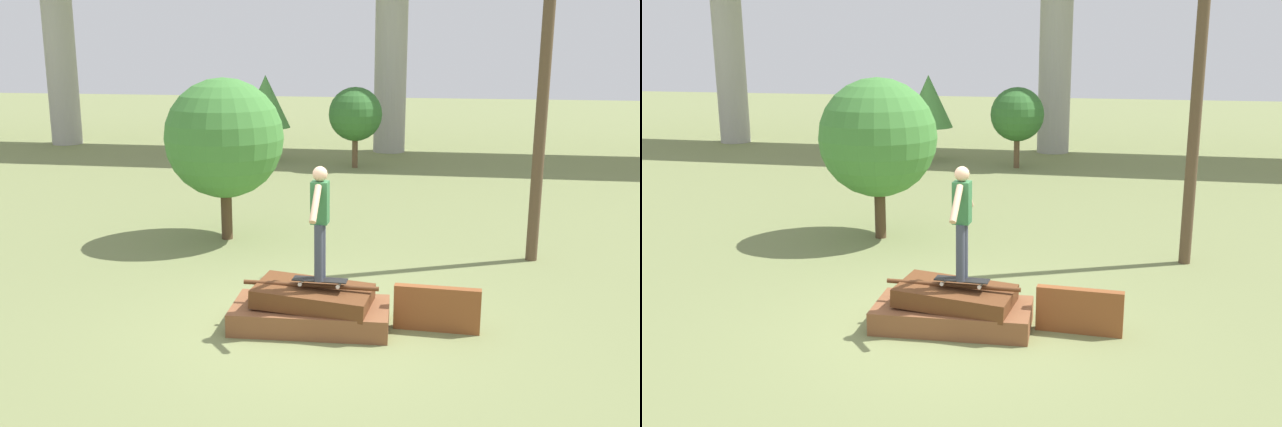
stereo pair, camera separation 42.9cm
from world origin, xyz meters
The scene contains 9 objects.
ground_plane centered at (0.00, 0.00, 0.00)m, with size 80.00×80.00×0.00m, color olive.
scrap_pile centered at (0.01, 0.01, 0.25)m, with size 2.16×1.14×0.62m.
scrap_plank_loose centered at (1.69, 0.13, 0.31)m, with size 1.15×0.20×0.61m.
skateboard centered at (0.14, -0.07, 0.69)m, with size 0.74×0.23×0.09m.
skater centered at (0.14, -0.07, 1.58)m, with size 0.23×1.04×1.52m.
utility_pole centered at (3.35, 3.62, 3.51)m, with size 1.30×0.20×6.77m.
tree_behind_left centered at (-0.81, 12.52, 1.63)m, with size 1.62×1.62×2.45m.
tree_behind_right centered at (-2.38, 4.10, 1.98)m, with size 2.28×2.28×3.13m.
tree_mid_back centered at (-3.76, 13.25, 1.90)m, with size 1.54×1.54×2.74m.
Camera 2 is at (2.00, -8.88, 3.81)m, focal length 40.00 mm.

